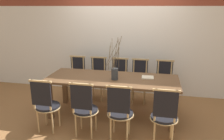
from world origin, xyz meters
TOP-DOWN VIEW (x-y plane):
  - ground_plane at (0.00, 0.00)m, footprint 16.00×16.00m
  - wall_rear at (0.00, 1.27)m, footprint 12.00×0.06m
  - dining_table at (0.00, 0.00)m, footprint 2.38×0.90m
  - chair_near_leftend at (-0.93, -0.75)m, footprint 0.41×0.41m
  - chair_near_left at (-0.28, -0.75)m, footprint 0.41×0.41m
  - chair_near_center at (0.28, -0.75)m, footprint 0.41×0.41m
  - chair_near_right at (0.93, -0.75)m, footprint 0.41×0.41m
  - chair_far_leftend at (-0.98, 0.75)m, footprint 0.41×0.41m
  - chair_far_left at (-0.48, 0.75)m, footprint 0.41×0.41m
  - chair_far_center at (-0.00, 0.75)m, footprint 0.41×0.41m
  - chair_far_right at (0.44, 0.75)m, footprint 0.41×0.41m
  - chair_far_rightend at (0.96, 0.75)m, footprint 0.41×0.41m
  - vase_centerpiece at (0.06, -0.06)m, footprint 0.31×0.30m
  - book_stack at (0.64, 0.14)m, footprint 0.22×0.20m

SIDE VIEW (x-z plane):
  - ground_plane at x=0.00m, z-range 0.00..0.00m
  - chair_near_leftend at x=-0.93m, z-range 0.03..0.95m
  - chair_near_left at x=-0.28m, z-range 0.03..0.95m
  - chair_near_center at x=0.28m, z-range 0.03..0.95m
  - chair_near_right at x=0.93m, z-range 0.03..0.95m
  - chair_far_leftend at x=-0.98m, z-range 0.03..0.95m
  - chair_far_left at x=-0.48m, z-range 0.03..0.95m
  - chair_far_center at x=0.00m, z-range 0.03..0.95m
  - chair_far_right at x=0.44m, z-range 0.03..0.95m
  - chair_far_rightend at x=0.96m, z-range 0.03..0.95m
  - dining_table at x=0.00m, z-range 0.27..1.02m
  - book_stack at x=0.64m, z-range 0.75..0.76m
  - vase_centerpiece at x=0.06m, z-range 0.49..1.26m
  - wall_rear at x=0.00m, z-range 0.00..3.20m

